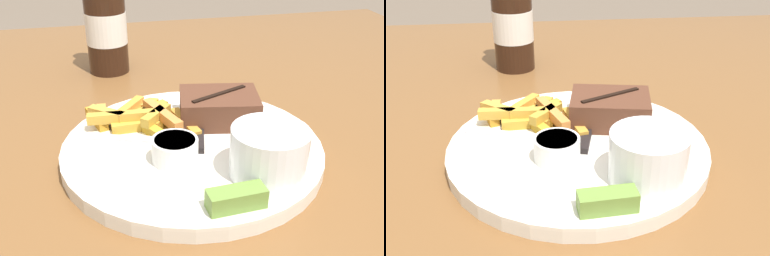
{
  "view_description": "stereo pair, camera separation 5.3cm",
  "coord_description": "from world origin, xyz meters",
  "views": [
    {
      "loc": [
        -0.1,
        -0.45,
        1.03
      ],
      "look_at": [
        0.0,
        0.0,
        0.78
      ],
      "focal_mm": 42.0,
      "sensor_mm": 36.0,
      "label": 1
    },
    {
      "loc": [
        -0.05,
        -0.46,
        1.03
      ],
      "look_at": [
        0.0,
        0.0,
        0.78
      ],
      "focal_mm": 42.0,
      "sensor_mm": 36.0,
      "label": 2
    }
  ],
  "objects": [
    {
      "name": "knife_utensil",
      "position": [
        0.02,
        0.04,
        0.77
      ],
      "size": [
        0.05,
        0.16,
        0.01
      ],
      "rotation": [
        0.0,
        0.0,
        1.34
      ],
      "color": "#B7B7BC",
      "rests_on": "dinner_plate"
    },
    {
      "name": "dinner_plate",
      "position": [
        0.0,
        0.0,
        0.75
      ],
      "size": [
        0.31,
        0.31,
        0.02
      ],
      "color": "silver",
      "rests_on": "dining_table"
    },
    {
      "name": "coleslaw_cup",
      "position": [
        0.06,
        -0.08,
        0.79
      ],
      "size": [
        0.08,
        0.08,
        0.05
      ],
      "color": "white",
      "rests_on": "dinner_plate"
    },
    {
      "name": "beer_bottle",
      "position": [
        -0.08,
        0.31,
        0.83
      ],
      "size": [
        0.07,
        0.07,
        0.23
      ],
      "color": "black",
      "rests_on": "dining_table"
    },
    {
      "name": "fork_utensil",
      "position": [
        -0.08,
        0.02,
        0.76
      ],
      "size": [
        0.13,
        0.05,
        0.0
      ],
      "rotation": [
        0.0,
        0.0,
        5.98
      ],
      "color": "#B7B7BC",
      "rests_on": "dinner_plate"
    },
    {
      "name": "dining_table",
      "position": [
        0.0,
        0.0,
        0.67
      ],
      "size": [
        1.25,
        1.26,
        0.74
      ],
      "color": "brown",
      "rests_on": "ground_plane"
    },
    {
      "name": "fries_pile",
      "position": [
        -0.05,
        0.06,
        0.77
      ],
      "size": [
        0.13,
        0.14,
        0.02
      ],
      "color": "orange",
      "rests_on": "dinner_plate"
    },
    {
      "name": "steak_portion",
      "position": [
        0.05,
        0.05,
        0.78
      ],
      "size": [
        0.11,
        0.09,
        0.04
      ],
      "color": "#512D1E",
      "rests_on": "dinner_plate"
    },
    {
      "name": "pickle_spear",
      "position": [
        0.01,
        -0.13,
        0.77
      ],
      "size": [
        0.06,
        0.03,
        0.02
      ],
      "color": "olive",
      "rests_on": "dinner_plate"
    },
    {
      "name": "dipping_sauce_cup",
      "position": [
        -0.03,
        -0.04,
        0.78
      ],
      "size": [
        0.05,
        0.05,
        0.03
      ],
      "color": "silver",
      "rests_on": "dinner_plate"
    }
  ]
}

